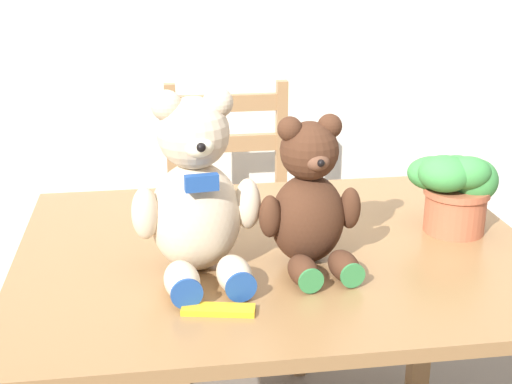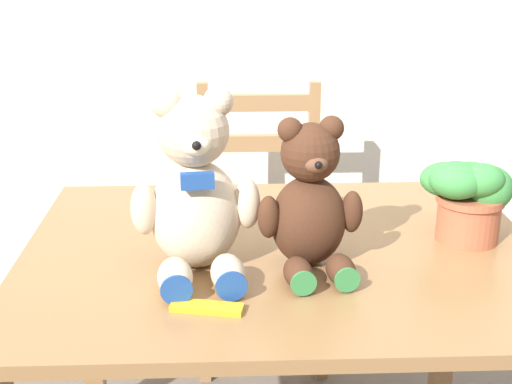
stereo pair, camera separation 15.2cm
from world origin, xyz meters
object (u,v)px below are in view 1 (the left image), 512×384
object	(u,v)px
wooden_chair_behind	(233,225)
teddy_bear_right	(310,203)
potted_plant	(454,186)
chocolate_bar	(218,310)
teddy_bear_left	(196,197)

from	to	relation	value
wooden_chair_behind	teddy_bear_right	bearing A→B (deg)	93.68
potted_plant	chocolate_bar	bearing A→B (deg)	-151.94
teddy_bear_right	chocolate_bar	size ratio (longest dim) A/B	2.35
teddy_bear_right	chocolate_bar	bearing A→B (deg)	34.04
potted_plant	teddy_bear_right	bearing A→B (deg)	-161.44
chocolate_bar	potted_plant	bearing A→B (deg)	28.06
teddy_bear_left	potted_plant	bearing A→B (deg)	-174.82
potted_plant	wooden_chair_behind	bearing A→B (deg)	118.33
wooden_chair_behind	teddy_bear_left	size ratio (longest dim) A/B	2.44
wooden_chair_behind	chocolate_bar	bearing A→B (deg)	82.22
wooden_chair_behind	teddy_bear_right	world-z (taller)	teddy_bear_right
potted_plant	chocolate_bar	distance (m)	0.70
teddy_bear_left	potted_plant	size ratio (longest dim) A/B	1.94
wooden_chair_behind	potted_plant	world-z (taller)	potted_plant
wooden_chair_behind	chocolate_bar	size ratio (longest dim) A/B	6.83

